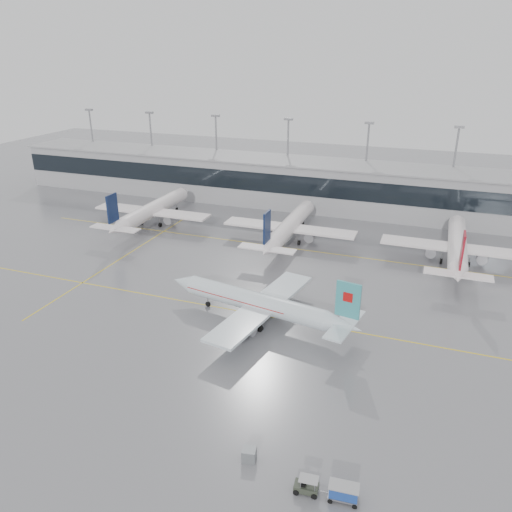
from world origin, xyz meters
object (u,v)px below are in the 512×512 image
(air_canada_jet, at_px, (262,304))
(baggage_tug, at_px, (306,487))
(baggage_cart, at_px, (344,492))
(gse_unit, at_px, (249,455))

(air_canada_jet, relative_size, baggage_tug, 9.32)
(air_canada_jet, height_order, baggage_tug, air_canada_jet)
(baggage_cart, bearing_deg, gse_unit, 166.44)
(baggage_cart, relative_size, gse_unit, 2.09)
(baggage_tug, height_order, baggage_cart, baggage_cart)
(baggage_tug, xyz_separation_m, gse_unit, (-6.71, 1.90, 0.11))
(gse_unit, bearing_deg, air_canada_jet, 97.16)
(air_canada_jet, bearing_deg, baggage_tug, 127.23)
(baggage_cart, height_order, gse_unit, baggage_cart)
(air_canada_jet, xyz_separation_m, baggage_cart, (18.71, -29.18, -2.19))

